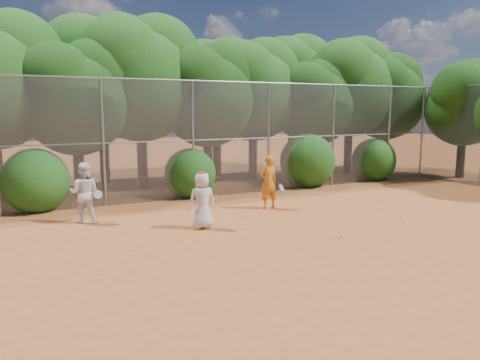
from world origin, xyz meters
TOP-DOWN VIEW (x-y plane):
  - ground at (0.00, 0.00)m, footprint 80.00×80.00m
  - fence_back at (-0.12, 6.00)m, footprint 20.05×0.09m
  - tree_2 at (-4.45, 7.83)m, footprint 3.99×3.47m
  - tree_3 at (-1.94, 8.84)m, footprint 4.89×4.26m
  - tree_4 at (0.55, 8.24)m, footprint 4.19×3.64m
  - tree_5 at (3.06, 9.04)m, footprint 4.51×3.92m
  - tree_6 at (5.55, 8.03)m, footprint 3.86×3.36m
  - tree_7 at (8.06, 8.64)m, footprint 4.77×4.14m
  - tree_8 at (10.05, 8.34)m, footprint 4.25×3.70m
  - tree_10 at (-2.93, 11.05)m, footprint 5.15×4.48m
  - tree_11 at (2.06, 10.64)m, footprint 4.64×4.03m
  - tree_12 at (6.56, 11.24)m, footprint 5.02×4.37m
  - tree_13 at (11.45, 5.03)m, footprint 3.86×3.36m
  - bush_0 at (-6.00, 6.30)m, footprint 2.00×2.00m
  - bush_1 at (-1.00, 6.30)m, footprint 1.80×1.80m
  - bush_2 at (4.00, 6.30)m, footprint 2.20×2.20m
  - bush_3 at (7.50, 6.30)m, footprint 1.90×1.90m
  - player_yellow at (0.40, 3.29)m, footprint 0.82×0.54m
  - player_teen at (-2.36, 1.98)m, footprint 0.76×0.53m
  - player_white at (-4.94, 4.03)m, footprint 0.98×0.90m
  - ball_0 at (1.70, 1.33)m, footprint 0.07×0.07m
  - ball_1 at (4.08, 2.30)m, footprint 0.07×0.07m
  - ball_2 at (2.96, 0.36)m, footprint 0.07×0.07m
  - ball_3 at (4.31, 0.73)m, footprint 0.07×0.07m
  - ball_4 at (0.25, -0.38)m, footprint 0.07×0.07m
  - ball_5 at (3.21, 4.21)m, footprint 0.07×0.07m

SIDE VIEW (x-z plane):
  - ground at x=0.00m, z-range 0.00..0.00m
  - ball_0 at x=1.70m, z-range 0.00..0.07m
  - ball_1 at x=4.08m, z-range 0.00..0.07m
  - ball_2 at x=2.96m, z-range 0.00..0.07m
  - ball_3 at x=4.31m, z-range 0.00..0.07m
  - ball_4 at x=0.25m, z-range 0.00..0.07m
  - ball_5 at x=3.21m, z-range 0.00..0.07m
  - player_teen at x=-2.36m, z-range 0.00..1.49m
  - player_white at x=-4.94m, z-range 0.00..1.64m
  - player_yellow at x=0.40m, z-range 0.00..1.66m
  - bush_1 at x=-1.00m, z-range 0.00..1.80m
  - bush_3 at x=7.50m, z-range 0.00..1.90m
  - bush_0 at x=-6.00m, z-range 0.00..2.00m
  - bush_2 at x=4.00m, z-range 0.00..2.20m
  - fence_back at x=-0.12m, z-range 0.04..4.06m
  - tree_6 at x=5.55m, z-range 0.82..6.11m
  - tree_13 at x=11.45m, z-range 0.82..6.11m
  - tree_2 at x=-4.45m, z-range 0.85..6.32m
  - tree_4 at x=0.55m, z-range 0.89..6.62m
  - tree_8 at x=10.05m, z-range 0.91..6.73m
  - tree_5 at x=3.06m, z-range 0.96..7.13m
  - tree_11 at x=2.06m, z-range 0.99..7.34m
  - tree_7 at x=8.06m, z-range 1.02..7.54m
  - tree_3 at x=-1.94m, z-range 1.04..7.75m
  - tree_12 at x=6.56m, z-range 1.07..7.95m
  - tree_10 at x=-2.93m, z-range 1.10..8.16m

